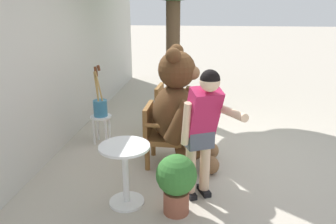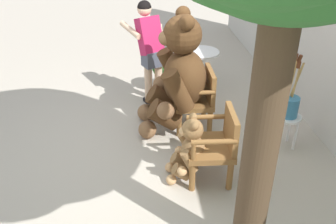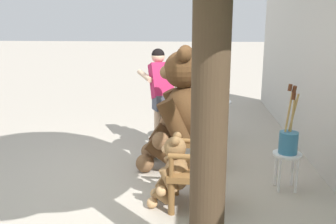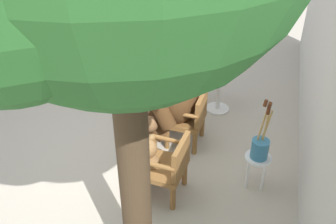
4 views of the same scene
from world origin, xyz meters
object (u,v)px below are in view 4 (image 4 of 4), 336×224
Objects in this scene: wooden_chair_left at (190,117)px; wooden_chair_right at (168,166)px; potted_plant at (187,82)px; round_side_table at (219,87)px; teddy_bear_small at (146,165)px; white_stool at (257,163)px; person_visitor at (168,60)px; teddy_bear_large at (172,93)px; brush_bucket at (260,146)px.

wooden_chair_left is 1.11m from wooden_chair_right.
wooden_chair_left reaches higher than potted_plant.
round_side_table is at bearing 166.18° from wooden_chair_left.
white_stool is at bearing 109.82° from teddy_bear_small.
teddy_bear_small is 2.25m from potted_plant.
round_side_table is (-0.19, 0.83, -0.47)m from person_visitor.
teddy_bear_small is 2.21m from round_side_table.
round_side_table is at bearing -154.35° from white_stool.
person_visitor is at bearing -160.04° from teddy_bear_large.
potted_plant is at bearing -142.10° from brush_bucket.
white_stool is at bearing 48.02° from person_visitor.
person_visitor is 2.29× the size of potted_plant.
person_visitor is (-1.95, -0.29, 0.52)m from teddy_bear_small.
wooden_chair_right is 1.26× the size of potted_plant.
round_side_table is at bearing 173.20° from wooden_chair_right.
round_side_table reaches higher than potted_plant.
person_visitor is at bearing -145.73° from wooden_chair_left.
person_visitor is 0.98m from round_side_table.
person_visitor reaches higher than wooden_chair_left.
wooden_chair_left reaches higher than round_side_table.
brush_bucket is at bearing 37.90° from potted_plant.
teddy_bear_large is at bearing 179.26° from teddy_bear_small.
brush_bucket reaches higher than wooden_chair_left.
white_stool is (1.47, 1.63, -0.57)m from person_visitor.
teddy_bear_large is at bearing -90.69° from wooden_chair_left.
brush_bucket is at bearing 109.90° from teddy_bear_small.
teddy_bear_large reaches higher than wooden_chair_right.
wooden_chair_right is 1.16m from white_stool.
wooden_chair_left is at bearing 165.43° from teddy_bear_small.
wooden_chair_left is 1.00× the size of wooden_chair_right.
wooden_chair_left is at bearing -120.42° from white_stool.
brush_bucket reaches higher than round_side_table.
teddy_bear_large is 0.91m from person_visitor.
white_stool is 0.28m from brush_bucket.
wooden_chair_right is at bearing 88.66° from teddy_bear_small.
wooden_chair_right is 1.19× the size of round_side_table.
teddy_bear_small reaches higher than round_side_table.
wooden_chair_left is at bearing -13.82° from round_side_table.
person_visitor is at bearing -40.22° from potted_plant.
teddy_bear_small is at bearing 8.55° from person_visitor.
wooden_chair_right is 1.20m from teddy_bear_large.
person_visitor reaches higher than wooden_chair_right.
teddy_bear_small is 0.98× the size of brush_bucket.
potted_plant reaches higher than white_stool.
white_stool is (-0.49, 1.05, -0.11)m from wooden_chair_right.
wooden_chair_right is 1.05× the size of teddy_bear_small.
wooden_chair_left is 1.07m from round_side_table.
teddy_bear_large is at bearing -166.25° from wooden_chair_right.
person_visitor is (-0.85, -0.31, 0.10)m from teddy_bear_large.
wooden_chair_right is 1.04× the size of brush_bucket.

